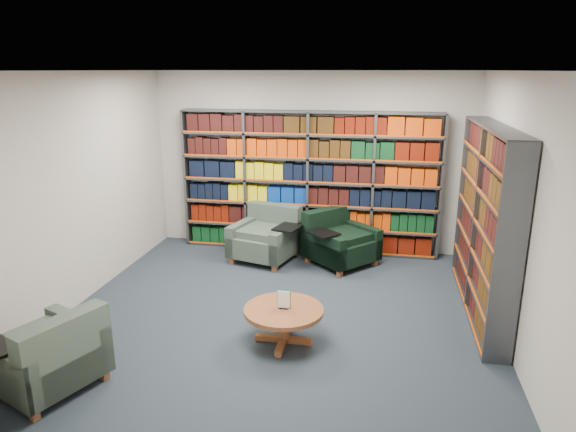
% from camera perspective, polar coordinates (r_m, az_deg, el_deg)
% --- Properties ---
extents(room_shell, '(5.02, 5.02, 2.82)m').
position_cam_1_polar(room_shell, '(5.74, -1.11, 1.74)').
color(room_shell, '#1E2731').
rests_on(room_shell, ground).
extents(bookshelf_back, '(4.00, 0.28, 2.20)m').
position_cam_1_polar(bookshelf_back, '(8.06, 2.30, 3.68)').
color(bookshelf_back, '#47494F').
rests_on(bookshelf_back, ground).
extents(bookshelf_right, '(0.28, 2.50, 2.20)m').
position_cam_1_polar(bookshelf_right, '(6.40, 21.07, -0.65)').
color(bookshelf_right, '#47494F').
rests_on(bookshelf_right, ground).
extents(chair_teal_left, '(1.14, 1.08, 0.80)m').
position_cam_1_polar(chair_teal_left, '(7.89, -2.30, -2.44)').
color(chair_teal_left, '#0E2D36').
rests_on(chair_teal_left, ground).
extents(chair_green_right, '(1.22, 1.22, 0.78)m').
position_cam_1_polar(chair_green_right, '(7.74, 5.52, -2.91)').
color(chair_green_right, black).
rests_on(chair_green_right, ground).
extents(chair_teal_front, '(1.11, 1.14, 0.77)m').
position_cam_1_polar(chair_teal_front, '(5.24, -24.95, -14.12)').
color(chair_teal_front, '#0E2D36').
rests_on(chair_teal_front, ground).
extents(coffee_table, '(0.84, 0.84, 0.59)m').
position_cam_1_polar(coffee_table, '(5.50, -0.48, -10.99)').
color(coffee_table, '#985D2D').
rests_on(coffee_table, ground).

